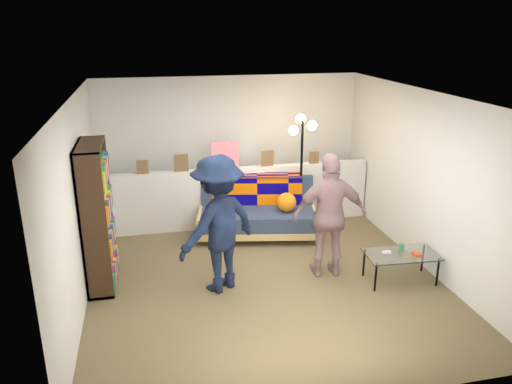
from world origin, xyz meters
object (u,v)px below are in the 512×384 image
floor_lamp (302,150)px  person_right (330,216)px  coffee_table (402,255)px  futon_sofa (259,212)px  person_left (218,224)px  bookshelf (97,221)px

floor_lamp → person_right: floor_lamp is taller
coffee_table → person_right: person_right is taller
futon_sofa → coffee_table: 2.40m
coffee_table → person_left: person_left is taller
bookshelf → floor_lamp: size_ratio=0.99×
coffee_table → floor_lamp: 2.36m
person_left → person_right: bearing=149.9°
floor_lamp → person_left: size_ratio=1.07×
coffee_table → floor_lamp: size_ratio=0.51×
person_right → bookshelf: bearing=-1.9°
person_right → person_left: bearing=8.0°
futon_sofa → person_left: size_ratio=1.16×
coffee_table → person_right: 1.06m
futon_sofa → person_left: person_left is taller
floor_lamp → person_right: bearing=-93.8°
futon_sofa → bookshelf: size_ratio=1.09×
futon_sofa → person_right: size_ratio=1.20×
futon_sofa → person_right: (0.62, -1.49, 0.46)m
coffee_table → floor_lamp: (-0.76, 2.02, 0.97)m
futon_sofa → person_left: (-0.86, -1.54, 0.50)m
bookshelf → coffee_table: (3.81, -0.80, -0.50)m
bookshelf → person_right: (2.95, -0.41, -0.03)m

